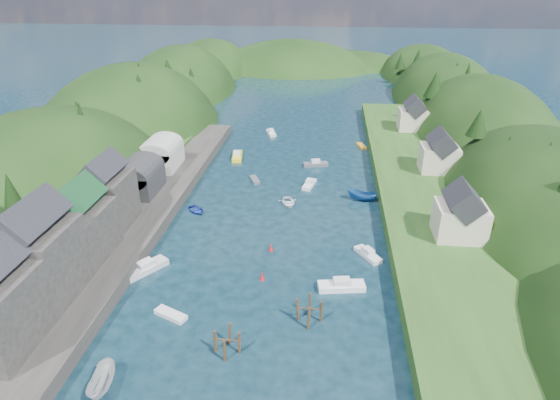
# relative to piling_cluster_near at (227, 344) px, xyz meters

# --- Properties ---
(ground) EXTENTS (600.00, 600.00, 0.00)m
(ground) POSITION_rel_piling_cluster_near_xyz_m (2.49, 52.34, -1.13)
(ground) COLOR black
(ground) RESTS_ON ground
(hillside_left) EXTENTS (44.00, 245.56, 52.00)m
(hillside_left) POSITION_rel_piling_cluster_near_xyz_m (-42.51, 77.34, -9.16)
(hillside_left) COLOR black
(hillside_left) RESTS_ON ground
(hillside_right) EXTENTS (36.00, 245.56, 48.00)m
(hillside_right) POSITION_rel_piling_cluster_near_xyz_m (47.49, 77.34, -8.54)
(hillside_right) COLOR black
(hillside_right) RESTS_ON ground
(far_hills) EXTENTS (103.00, 68.00, 44.00)m
(far_hills) POSITION_rel_piling_cluster_near_xyz_m (3.71, 176.35, -11.93)
(far_hills) COLOR black
(far_hills) RESTS_ON ground
(hill_trees) EXTENTS (90.75, 150.88, 12.48)m
(hill_trees) POSITION_rel_piling_cluster_near_xyz_m (2.34, 67.91, 9.88)
(hill_trees) COLOR black
(hill_trees) RESTS_ON ground
(quay_left) EXTENTS (12.00, 110.00, 2.00)m
(quay_left) POSITION_rel_piling_cluster_near_xyz_m (-21.51, 22.34, -0.13)
(quay_left) COLOR #2D2B28
(quay_left) RESTS_ON ground
(terrace_left_grass) EXTENTS (12.00, 110.00, 2.50)m
(terrace_left_grass) POSITION_rel_piling_cluster_near_xyz_m (-28.51, 22.34, 0.12)
(terrace_left_grass) COLOR #234719
(terrace_left_grass) RESTS_ON ground
(quayside_buildings) EXTENTS (8.00, 35.84, 12.90)m
(quayside_buildings) POSITION_rel_piling_cluster_near_xyz_m (-23.51, 8.73, 5.96)
(quayside_buildings) COLOR #2D2B28
(quayside_buildings) RESTS_ON quay_left
(boat_sheds) EXTENTS (7.00, 21.00, 7.50)m
(boat_sheds) POSITION_rel_piling_cluster_near_xyz_m (-23.51, 41.34, 4.15)
(boat_sheds) COLOR #2D2D30
(boat_sheds) RESTS_ON quay_left
(terrace_right) EXTENTS (16.00, 120.00, 2.40)m
(terrace_right) POSITION_rel_piling_cluster_near_xyz_m (27.49, 42.34, 0.07)
(terrace_right) COLOR #234719
(terrace_right) RESTS_ON ground
(right_bank_cottages) EXTENTS (9.00, 59.24, 8.41)m
(right_bank_cottages) POSITION_rel_piling_cluster_near_xyz_m (30.49, 50.68, 4.72)
(right_bank_cottages) COLOR beige
(right_bank_cottages) RESTS_ON terrace_right
(piling_cluster_near) EXTENTS (3.17, 2.96, 3.39)m
(piling_cluster_near) POSITION_rel_piling_cluster_near_xyz_m (0.00, 0.00, 0.00)
(piling_cluster_near) COLOR #382314
(piling_cluster_near) RESTS_ON ground
(piling_cluster_far) EXTENTS (3.30, 3.07, 3.60)m
(piling_cluster_far) POSITION_rel_piling_cluster_near_xyz_m (8.60, 6.07, 0.11)
(piling_cluster_far) COLOR #382314
(piling_cluster_far) RESTS_ON ground
(channel_buoy_near) EXTENTS (0.70, 0.70, 1.10)m
(channel_buoy_near) POSITION_rel_piling_cluster_near_xyz_m (1.87, 13.67, -0.65)
(channel_buoy_near) COLOR red
(channel_buoy_near) RESTS_ON ground
(channel_buoy_far) EXTENTS (0.70, 0.70, 1.10)m
(channel_buoy_far) POSITION_rel_piling_cluster_near_xyz_m (2.14, 21.17, -0.65)
(channel_buoy_far) COLOR red
(channel_buoy_far) RESTS_ON ground
(moored_boats) EXTENTS (36.52, 97.46, 2.10)m
(moored_boats) POSITION_rel_piling_cluster_near_xyz_m (1.90, 25.12, -0.52)
(moored_boats) COLOR orange
(moored_boats) RESTS_ON ground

